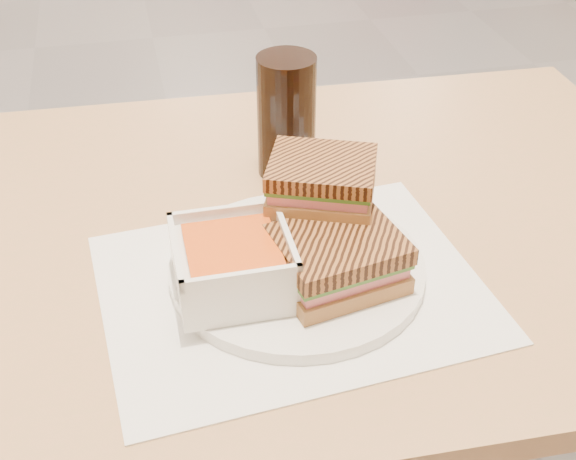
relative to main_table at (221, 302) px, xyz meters
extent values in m
cube|color=tan|center=(0.00, 0.00, 0.10)|extent=(1.22, 0.74, 0.03)
cylinder|color=tan|center=(0.56, 0.28, -0.28)|extent=(0.06, 0.06, 0.72)
cube|color=white|center=(0.06, -0.12, 0.12)|extent=(0.41, 0.34, 0.00)
cylinder|color=white|center=(0.07, -0.10, 0.12)|extent=(0.27, 0.27, 0.01)
cube|color=white|center=(0.00, -0.13, 0.15)|extent=(0.12, 0.12, 0.05)
cube|color=#E25C15|center=(0.00, -0.13, 0.18)|extent=(0.09, 0.09, 0.01)
cube|color=white|center=(0.06, -0.13, 0.19)|extent=(0.01, 0.12, 0.01)
cube|color=white|center=(-0.05, -0.13, 0.19)|extent=(0.01, 0.12, 0.01)
cube|color=white|center=(0.00, -0.07, 0.19)|extent=(0.12, 0.01, 0.01)
cube|color=white|center=(0.00, -0.18, 0.19)|extent=(0.12, 0.01, 0.01)
cube|color=#AD713F|center=(0.11, -0.14, 0.14)|extent=(0.14, 0.12, 0.02)
cube|color=#DF7A7B|center=(0.11, -0.14, 0.16)|extent=(0.13, 0.11, 0.01)
cube|color=#386B23|center=(0.11, -0.14, 0.16)|extent=(0.14, 0.12, 0.01)
cube|color=brown|center=(0.11, -0.14, 0.18)|extent=(0.14, 0.12, 0.02)
cube|color=#AD713F|center=(0.11, -0.07, 0.19)|extent=(0.13, 0.12, 0.02)
cube|color=#DF7A7B|center=(0.11, -0.07, 0.20)|extent=(0.13, 0.12, 0.01)
cube|color=#386B23|center=(0.11, -0.07, 0.21)|extent=(0.13, 0.12, 0.01)
cube|color=brown|center=(0.11, -0.07, 0.22)|extent=(0.13, 0.12, 0.02)
cylinder|color=black|center=(0.11, 0.11, 0.19)|extent=(0.07, 0.07, 0.16)
camera|label=1|loc=(-0.08, -0.71, 0.63)|focal=47.01mm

